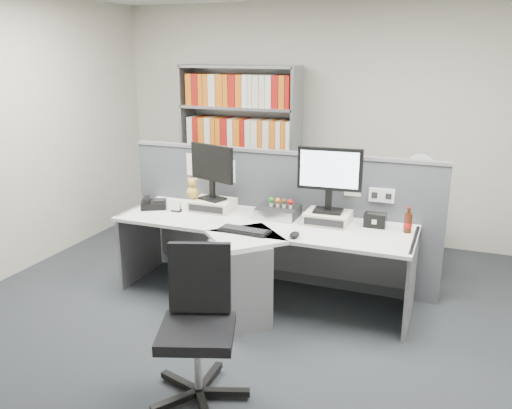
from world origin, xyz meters
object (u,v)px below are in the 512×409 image
at_px(cola_bottle, 408,223).
at_px(desk, 254,259).
at_px(keyboard, 244,231).
at_px(desk_calendar, 176,206).
at_px(desktop_pc, 278,212).
at_px(desk_phone, 153,204).
at_px(desk_fan, 420,173).
at_px(shelving_unit, 240,153).
at_px(office_chair, 198,320).
at_px(mouse, 295,235).
at_px(filing_cabinet, 414,236).
at_px(speaker, 375,220).
at_px(monitor_left, 212,167).
at_px(monitor_right, 330,174).

bearing_deg(cola_bottle, desk, -162.51).
distance_m(keyboard, desk_calendar, 0.87).
bearing_deg(cola_bottle, desktop_pc, 178.77).
bearing_deg(desk_phone, desk_fan, 26.52).
height_order(desktop_pc, keyboard, desktop_pc).
xyz_separation_m(shelving_unit, office_chair, (1.01, -3.08, -0.46)).
bearing_deg(shelving_unit, desktop_pc, -55.91).
bearing_deg(mouse, desk_calendar, 166.82).
distance_m(desk_phone, filing_cabinet, 2.62).
relative_size(shelving_unit, desk_fan, 4.06).
xyz_separation_m(desk, shelving_unit, (-0.90, 1.85, 0.52)).
relative_size(keyboard, desk_fan, 0.87).
bearing_deg(filing_cabinet, speaker, -105.23).
bearing_deg(desktop_pc, monitor_left, -178.16).
xyz_separation_m(desktop_pc, speaker, (0.86, 0.02, 0.01)).
distance_m(speaker, shelving_unit, 2.33).
relative_size(cola_bottle, shelving_unit, 0.11).
height_order(desk, shelving_unit, shelving_unit).
relative_size(mouse, desk_calendar, 1.11).
bearing_deg(desk_phone, shelving_unit, 82.23).
distance_m(desktop_pc, mouse, 0.57).
xyz_separation_m(monitor_left, office_chair, (0.67, -1.61, -0.61)).
xyz_separation_m(mouse, shelving_unit, (-1.28, 1.92, 0.23)).
height_order(monitor_right, desk_calendar, monitor_right).
bearing_deg(desk, desk_phone, 167.80).
height_order(monitor_left, mouse, monitor_left).
bearing_deg(mouse, desktop_pc, 122.35).
relative_size(keyboard, desk_calendar, 3.91).
bearing_deg(monitor_left, cola_bottle, -0.12).
bearing_deg(desk, keyboard, -113.73).
height_order(cola_bottle, shelving_unit, shelving_unit).
bearing_deg(desk_fan, shelving_unit, 167.92).
bearing_deg(desk_fan, monitor_left, -150.04).
relative_size(mouse, shelving_unit, 0.06).
relative_size(shelving_unit, office_chair, 2.07).
height_order(monitor_right, shelving_unit, shelving_unit).
relative_size(monitor_left, desk_calendar, 4.68).
height_order(desk, mouse, mouse).
xyz_separation_m(desk_phone, shelving_unit, (0.22, 1.61, 0.22)).
xyz_separation_m(desk_phone, office_chair, (1.23, -1.47, -0.24)).
distance_m(desk_phone, desk_calendar, 0.27).
bearing_deg(monitor_left, keyboard, -42.95).
bearing_deg(mouse, monitor_left, 154.12).
xyz_separation_m(speaker, cola_bottle, (0.27, -0.05, 0.02)).
bearing_deg(desk_calendar, desk_phone, 174.34).
height_order(mouse, office_chair, office_chair).
height_order(monitor_left, desktop_pc, monitor_left).
bearing_deg(filing_cabinet, desk_calendar, -150.03).
relative_size(desk, desk_calendar, 23.63).
bearing_deg(speaker, mouse, -138.05).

